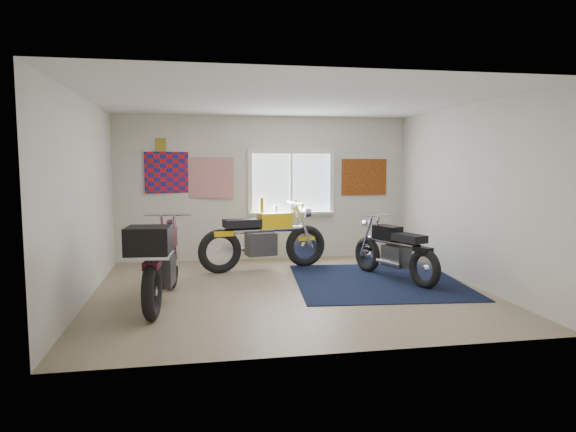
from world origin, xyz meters
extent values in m
plane|color=#9E896B|center=(0.00, 0.00, 0.00)|extent=(5.50, 5.50, 0.00)
plane|color=white|center=(0.00, 0.00, 2.70)|extent=(5.50, 5.50, 0.00)
plane|color=silver|center=(0.00, 2.50, 1.35)|extent=(5.50, 0.00, 5.50)
plane|color=silver|center=(0.00, -2.50, 1.35)|extent=(5.50, 0.00, 5.50)
plane|color=silver|center=(-2.75, 0.00, 1.35)|extent=(0.00, 5.00, 5.00)
plane|color=silver|center=(2.75, 0.00, 1.35)|extent=(0.00, 5.00, 5.00)
cube|color=black|center=(1.44, 0.28, 0.01)|extent=(2.75, 2.84, 0.01)
cube|color=white|center=(0.50, 2.48, 1.45)|extent=(1.50, 0.02, 1.10)
cube|color=white|center=(0.50, 2.47, 2.04)|extent=(1.66, 0.06, 0.08)
cube|color=white|center=(0.50, 2.47, 0.86)|extent=(1.66, 0.06, 0.08)
cube|color=white|center=(-0.29, 2.47, 1.45)|extent=(0.08, 0.06, 1.10)
cube|color=white|center=(1.29, 2.47, 1.45)|extent=(0.08, 0.06, 1.10)
cube|color=white|center=(0.50, 2.47, 1.45)|extent=(0.04, 0.06, 1.10)
cube|color=white|center=(0.50, 2.41, 0.88)|extent=(1.60, 0.16, 0.04)
cylinder|color=olive|center=(-0.07, 2.40, 1.04)|extent=(0.07, 0.07, 0.28)
cylinder|color=silver|center=(0.20, 2.40, 0.96)|extent=(0.06, 0.06, 0.12)
cylinder|color=black|center=(0.57, 2.40, 1.01)|extent=(0.06, 0.06, 0.22)
cylinder|color=yellow|center=(0.71, 2.40, 0.97)|extent=(0.05, 0.05, 0.14)
plane|color=red|center=(-1.70, 2.48, 1.65)|extent=(1.00, 0.07, 1.00)
plane|color=red|center=(-1.05, 2.46, 1.55)|extent=(0.90, 0.09, 0.90)
cube|color=olive|center=(-1.90, 2.48, 2.15)|extent=(0.18, 0.02, 0.24)
cube|color=#A54C14|center=(1.95, 2.48, 1.55)|extent=(0.90, 0.03, 0.70)
torus|color=black|center=(0.60, 1.65, 0.37)|extent=(0.76, 0.29, 0.74)
torus|color=black|center=(-0.92, 1.34, 0.37)|extent=(0.76, 0.29, 0.74)
cylinder|color=silver|center=(0.60, 1.65, 0.37)|extent=(0.14, 0.13, 0.12)
cylinder|color=silver|center=(-0.92, 1.34, 0.37)|extent=(0.14, 0.13, 0.12)
cylinder|color=silver|center=(-0.16, 1.50, 0.69)|extent=(1.39, 0.38, 0.10)
cube|color=#333336|center=(-0.21, 1.48, 0.44)|extent=(0.55, 0.40, 0.38)
cylinder|color=silver|center=(-0.25, 1.66, 0.33)|extent=(0.61, 0.20, 0.08)
cube|color=yellow|center=(0.03, 1.54, 0.84)|extent=(0.60, 0.39, 0.27)
cube|color=black|center=(-0.54, 1.42, 0.82)|extent=(0.66, 0.43, 0.13)
cube|color=yellow|center=(-0.87, 1.35, 0.66)|extent=(0.36, 0.24, 0.09)
cube|color=yellow|center=(0.60, 1.65, 0.50)|extent=(0.33, 0.21, 0.06)
cylinder|color=silver|center=(0.40, 1.61, 1.13)|extent=(0.18, 0.68, 0.04)
cylinder|color=silver|center=(0.62, 1.65, 0.95)|extent=(0.14, 0.20, 0.18)
torus|color=black|center=(1.53, 1.01, 0.29)|extent=(0.32, 0.60, 0.60)
torus|color=black|center=(1.97, -0.24, 0.29)|extent=(0.32, 0.60, 0.60)
cylinder|color=silver|center=(1.53, 1.01, 0.29)|extent=(0.12, 0.13, 0.10)
cylinder|color=silver|center=(1.97, -0.24, 0.29)|extent=(0.12, 0.13, 0.10)
cylinder|color=silver|center=(1.75, 0.39, 0.59)|extent=(0.48, 1.15, 0.09)
cube|color=#333336|center=(1.77, 0.34, 0.38)|extent=(0.39, 0.49, 0.32)
cylinder|color=silver|center=(1.62, 0.29, 0.28)|extent=(0.24, 0.51, 0.07)
cube|color=black|center=(1.69, 0.55, 0.72)|extent=(0.39, 0.53, 0.23)
cube|color=black|center=(1.86, 0.07, 0.70)|extent=(0.42, 0.58, 0.11)
cube|color=black|center=(1.96, -0.19, 0.57)|extent=(0.24, 0.32, 0.08)
cube|color=black|center=(1.53, 1.01, 0.41)|extent=(0.21, 0.29, 0.05)
cylinder|color=silver|center=(1.58, 0.85, 0.97)|extent=(0.56, 0.23, 0.03)
cylinder|color=silver|center=(1.52, 1.03, 0.81)|extent=(0.17, 0.14, 0.15)
torus|color=black|center=(-1.67, 0.41, 0.35)|extent=(0.21, 0.71, 0.70)
torus|color=black|center=(-1.83, -1.10, 0.35)|extent=(0.21, 0.71, 0.70)
cylinder|color=silver|center=(-1.67, 0.41, 0.35)|extent=(0.12, 0.13, 0.12)
cylinder|color=silver|center=(-1.83, -1.10, 0.35)|extent=(0.12, 0.13, 0.12)
cylinder|color=silver|center=(-1.75, -0.34, 0.67)|extent=(0.23, 1.37, 0.10)
cube|color=#333336|center=(-1.76, -0.40, 0.43)|extent=(0.35, 0.52, 0.37)
cylinder|color=silver|center=(-1.93, -0.38, 0.32)|extent=(0.14, 0.60, 0.08)
cube|color=#440A1B|center=(-1.73, -0.15, 0.82)|extent=(0.33, 0.57, 0.26)
cube|color=black|center=(-1.79, -0.72, 0.80)|extent=(0.36, 0.62, 0.13)
cube|color=#440A1B|center=(-1.82, -1.04, 0.65)|extent=(0.20, 0.34, 0.09)
cube|color=#440A1B|center=(-1.67, 0.41, 0.48)|extent=(0.18, 0.32, 0.05)
cylinder|color=silver|center=(-1.69, 0.22, 1.10)|extent=(0.67, 0.11, 0.04)
cylinder|color=silver|center=(-1.67, 0.43, 0.93)|extent=(0.18, 0.13, 0.17)
cube|color=black|center=(-1.84, -1.20, 0.95)|extent=(0.53, 0.50, 0.32)
camera|label=1|loc=(-1.32, -7.12, 1.84)|focal=32.00mm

